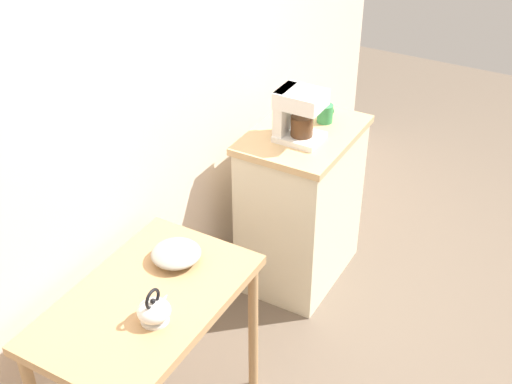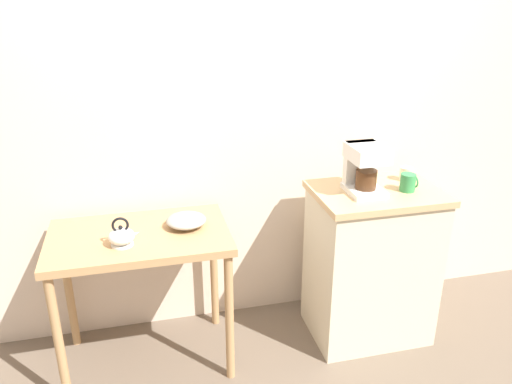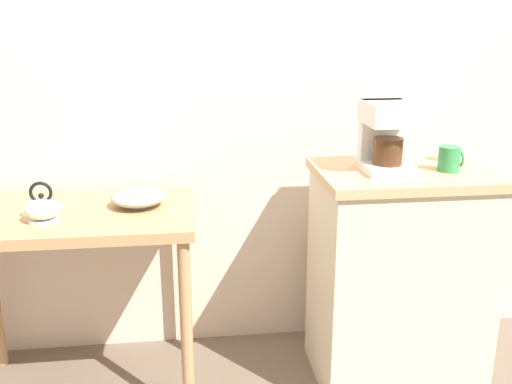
{
  "view_description": "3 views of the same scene",
  "coord_description": "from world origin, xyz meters",
  "px_view_note": "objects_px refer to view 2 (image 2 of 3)",
  "views": [
    {
      "loc": [
        -2.13,
        -1.24,
        2.49
      ],
      "look_at": [
        -0.04,
        -0.06,
        0.9
      ],
      "focal_mm": 46.95,
      "sensor_mm": 36.0,
      "label": 1
    },
    {
      "loc": [
        -0.67,
        -2.28,
        1.9
      ],
      "look_at": [
        -0.11,
        0.01,
        0.95
      ],
      "focal_mm": 35.48,
      "sensor_mm": 36.0,
      "label": 2
    },
    {
      "loc": [
        -0.27,
        -2.03,
        1.45
      ],
      "look_at": [
        -0.03,
        -0.07,
        0.85
      ],
      "focal_mm": 40.19,
      "sensor_mm": 36.0,
      "label": 3
    }
  ],
  "objects_px": {
    "teakettle": "(122,236)",
    "mug_tall_green": "(408,182)",
    "mug_small_cream": "(406,174)",
    "bowl_stoneware": "(186,220)",
    "coffee_maker": "(364,166)"
  },
  "relations": [
    {
      "from": "teakettle",
      "to": "coffee_maker",
      "type": "relative_size",
      "value": 0.58
    },
    {
      "from": "mug_tall_green",
      "to": "teakettle",
      "type": "bearing_deg",
      "value": -179.49
    },
    {
      "from": "teakettle",
      "to": "mug_tall_green",
      "type": "xyz_separation_m",
      "value": [
        1.49,
        0.01,
        0.13
      ]
    },
    {
      "from": "bowl_stoneware",
      "to": "mug_small_cream",
      "type": "xyz_separation_m",
      "value": [
        1.24,
        0.03,
        0.13
      ]
    },
    {
      "from": "coffee_maker",
      "to": "mug_tall_green",
      "type": "bearing_deg",
      "value": -11.74
    },
    {
      "from": "teakettle",
      "to": "mug_tall_green",
      "type": "bearing_deg",
      "value": 0.51
    },
    {
      "from": "bowl_stoneware",
      "to": "mug_small_cream",
      "type": "height_order",
      "value": "mug_small_cream"
    },
    {
      "from": "teakettle",
      "to": "mug_small_cream",
      "type": "distance_m",
      "value": 1.57
    },
    {
      "from": "coffee_maker",
      "to": "teakettle",
      "type": "bearing_deg",
      "value": -177.13
    },
    {
      "from": "teakettle",
      "to": "mug_small_cream",
      "type": "relative_size",
      "value": 1.92
    },
    {
      "from": "teakettle",
      "to": "mug_tall_green",
      "type": "relative_size",
      "value": 1.59
    },
    {
      "from": "bowl_stoneware",
      "to": "mug_small_cream",
      "type": "relative_size",
      "value": 2.58
    },
    {
      "from": "bowl_stoneware",
      "to": "mug_tall_green",
      "type": "relative_size",
      "value": 2.14
    },
    {
      "from": "teakettle",
      "to": "mug_small_cream",
      "type": "bearing_deg",
      "value": 5.86
    },
    {
      "from": "coffee_maker",
      "to": "mug_small_cream",
      "type": "distance_m",
      "value": 0.34
    }
  ]
}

